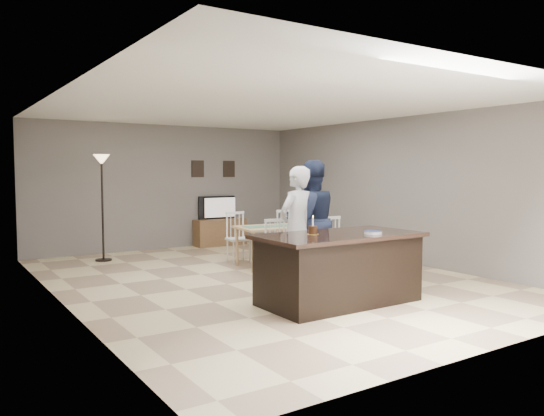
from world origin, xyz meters
TOP-DOWN VIEW (x-y plane):
  - floor at (0.00, 0.00)m, footprint 8.00×8.00m
  - room_shell at (0.00, 0.00)m, footprint 8.00×8.00m
  - kitchen_island at (0.00, -1.80)m, footprint 2.15×1.10m
  - tv_console at (1.20, 3.77)m, footprint 1.20×0.40m
  - television at (1.20, 3.84)m, footprint 0.91×0.12m
  - tv_screen_glow at (1.20, 3.76)m, footprint 0.78×0.00m
  - picture_frames at (1.15, 3.98)m, footprint 1.10×0.02m
  - doorway at (-2.99, -2.30)m, footprint 0.00×2.10m
  - woman at (0.08, -0.75)m, footprint 0.74×0.58m
  - man at (0.57, -0.45)m, footprint 0.97×0.79m
  - birthday_cake at (-0.33, -1.68)m, footprint 0.15×0.15m
  - plate_stack at (0.34, -2.06)m, footprint 0.23×0.23m
  - dining_table at (0.87, 0.83)m, footprint 1.67×1.90m
  - floor_lamp at (-1.63, 3.11)m, footprint 0.30×0.30m

SIDE VIEW (x-z plane):
  - floor at x=0.00m, z-range 0.00..0.00m
  - tv_console at x=1.20m, z-range 0.00..0.60m
  - kitchen_island at x=0.00m, z-range 0.00..0.90m
  - dining_table at x=0.87m, z-range 0.13..1.07m
  - television at x=1.20m, z-range 0.60..1.13m
  - tv_screen_glow at x=1.20m, z-range 0.48..1.26m
  - woman at x=0.08m, z-range 0.00..1.77m
  - plate_stack at x=0.34m, z-range 0.90..0.94m
  - man at x=0.57m, z-range 0.00..1.87m
  - birthday_cake at x=-0.33m, z-range 0.84..1.07m
  - doorway at x=-2.99m, z-range -0.07..2.58m
  - floor_lamp at x=-1.63m, z-range 0.55..2.56m
  - room_shell at x=0.00m, z-range -2.32..5.68m
  - picture_frames at x=1.15m, z-range 1.56..1.94m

